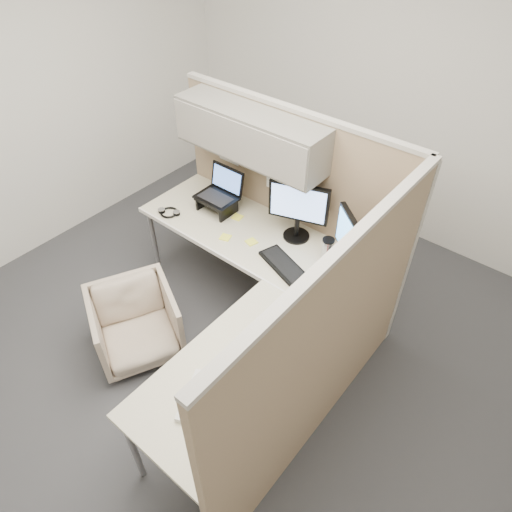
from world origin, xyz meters
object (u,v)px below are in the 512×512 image
Objects in this scene: desk at (247,284)px; office_chair at (135,321)px; keyboard at (287,268)px; monitor_left at (298,207)px.

desk is 3.27× the size of office_chair.
desk is 4.14× the size of keyboard.
keyboard is (0.15, 0.25, 0.05)m from desk.
keyboard reaches higher than office_chair.
monitor_left is at bearing 91.34° from desk.
office_chair is 1.47m from monitor_left.
keyboard is (0.79, 0.79, 0.44)m from office_chair.
keyboard is (0.16, -0.34, -0.26)m from monitor_left.
desk reaches higher than office_chair.
office_chair is 1.31× the size of monitor_left.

